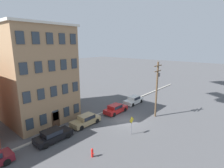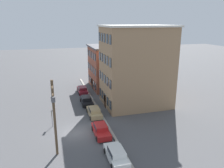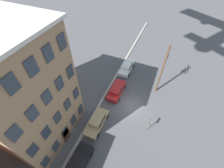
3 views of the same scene
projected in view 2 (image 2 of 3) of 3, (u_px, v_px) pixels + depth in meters
name	position (u px, v px, depth m)	size (l,w,h in m)	color
ground_plane	(77.00, 133.00, 29.45)	(200.00, 200.00, 0.00)	#4C4C4F
kerb_strip	(109.00, 128.00, 30.63)	(56.00, 0.36, 0.16)	#9E998E
apartment_corner	(113.00, 66.00, 49.13)	(10.37, 10.06, 9.37)	brown
apartment_midblock	(136.00, 66.00, 37.89)	(9.33, 11.66, 13.89)	#9E7A56
car_maroon	(82.00, 90.00, 45.52)	(4.40, 1.92, 1.43)	maroon
car_black	(86.00, 100.00, 39.38)	(4.40, 1.92, 1.43)	black
car_tan	(94.00, 111.00, 34.49)	(4.40, 1.92, 1.43)	tan
car_red	(101.00, 129.00, 28.70)	(4.40, 1.92, 1.43)	#B21E1E
car_white	(116.00, 154.00, 23.36)	(4.40, 1.92, 1.43)	silver
caution_sign	(52.00, 116.00, 30.77)	(0.98, 0.08, 2.46)	slate
utility_pole	(54.00, 114.00, 23.29)	(2.40, 0.44, 8.67)	brown
fire_hydrant	(54.00, 107.00, 37.06)	(0.24, 0.34, 0.96)	red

